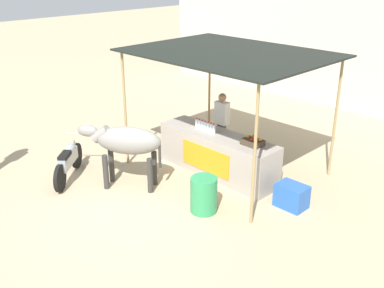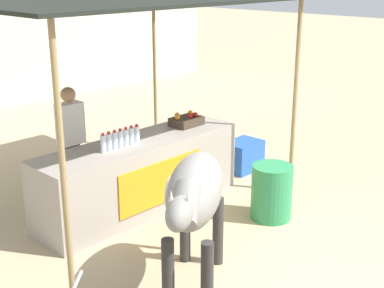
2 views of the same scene
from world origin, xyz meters
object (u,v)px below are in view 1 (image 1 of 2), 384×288
at_px(cow, 126,142).
at_px(water_barrel, 204,195).
at_px(cooler_box, 292,196).
at_px(vendor_behind_counter, 222,125).
at_px(stall_counter, 217,154).
at_px(motorcycle_parked, 68,161).
at_px(fruit_crate, 253,142).

bearing_deg(cow, water_barrel, 12.05).
bearing_deg(cow, cooler_box, 30.33).
xyz_separation_m(vendor_behind_counter, cooler_box, (2.63, -0.85, -0.61)).
xyz_separation_m(stall_counter, cow, (-0.94, -1.86, 0.55)).
xyz_separation_m(water_barrel, motorcycle_parked, (-3.14, -1.10, 0.07)).
bearing_deg(fruit_crate, cow, -134.37).
relative_size(stall_counter, fruit_crate, 6.82).
height_order(vendor_behind_counter, water_barrel, vendor_behind_counter).
height_order(vendor_behind_counter, cooler_box, vendor_behind_counter).
bearing_deg(water_barrel, stall_counter, 123.38).
distance_m(cooler_box, motorcycle_parked, 4.93).
height_order(cooler_box, motorcycle_parked, motorcycle_parked).
bearing_deg(fruit_crate, water_barrel, -89.26).
xyz_separation_m(fruit_crate, water_barrel, (0.02, -1.51, -0.67)).
distance_m(stall_counter, cow, 2.16).
relative_size(stall_counter, water_barrel, 4.16).
bearing_deg(cooler_box, water_barrel, -129.51).
distance_m(stall_counter, water_barrel, 1.75).
bearing_deg(vendor_behind_counter, stall_counter, -53.94).
bearing_deg(cooler_box, motorcycle_parked, -150.00).
xyz_separation_m(vendor_behind_counter, motorcycle_parked, (-1.63, -3.31, -0.42)).
bearing_deg(fruit_crate, vendor_behind_counter, 154.90).
bearing_deg(fruit_crate, stall_counter, -176.67).
xyz_separation_m(fruit_crate, motorcycle_parked, (-3.12, -2.62, -0.60)).
bearing_deg(stall_counter, cooler_box, -2.67).
height_order(stall_counter, fruit_crate, fruit_crate).
relative_size(cooler_box, water_barrel, 0.83).
bearing_deg(cow, motorcycle_parked, -150.82).
bearing_deg(stall_counter, water_barrel, -56.62).
xyz_separation_m(cow, motorcycle_parked, (-1.25, -0.70, -0.61)).
height_order(vendor_behind_counter, cow, vendor_behind_counter).
distance_m(fruit_crate, vendor_behind_counter, 1.66).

